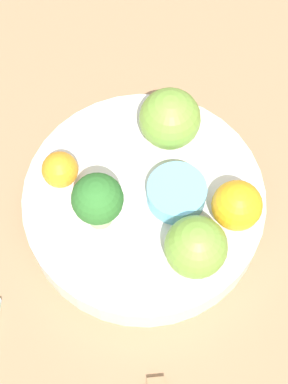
{
  "coord_description": "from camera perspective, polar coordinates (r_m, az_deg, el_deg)",
  "views": [
    {
      "loc": [
        -0.09,
        0.24,
        0.62
      ],
      "look_at": [
        0.0,
        0.0,
        0.07
      ],
      "focal_mm": 60.0,
      "sensor_mm": 36.0,
      "label": 1
    }
  ],
  "objects": [
    {
      "name": "apple_red",
      "position": [
        0.57,
        4.64,
        -4.9
      ],
      "size": [
        0.06,
        0.06,
        0.06
      ],
      "color": "olive",
      "rests_on": "bowl"
    },
    {
      "name": "apple_green",
      "position": [
        0.62,
        1.94,
        6.64
      ],
      "size": [
        0.06,
        0.06,
        0.06
      ],
      "color": "olive",
      "rests_on": "bowl"
    },
    {
      "name": "ground_plane",
      "position": [
        0.67,
        -0.0,
        -2.54
      ],
      "size": [
        6.0,
        6.0,
        0.0
      ],
      "primitive_type": "plane",
      "color": "gray"
    },
    {
      "name": "orange_back",
      "position": [
        0.61,
        -7.48,
        1.98
      ],
      "size": [
        0.04,
        0.04,
        0.04
      ],
      "color": "orange",
      "rests_on": "bowl"
    },
    {
      "name": "bowl",
      "position": [
        0.63,
        -0.0,
        -1.15
      ],
      "size": [
        0.23,
        0.23,
        0.04
      ],
      "color": "silver",
      "rests_on": "table_surface"
    },
    {
      "name": "broccoli",
      "position": [
        0.57,
        -4.14,
        -0.78
      ],
      "size": [
        0.05,
        0.05,
        0.07
      ],
      "color": "#99C17A",
      "rests_on": "bowl"
    },
    {
      "name": "small_cup",
      "position": [
        0.61,
        2.91,
        -0.11
      ],
      "size": [
        0.06,
        0.06,
        0.02
      ],
      "color": "#66B2DB",
      "rests_on": "bowl"
    },
    {
      "name": "orange_front",
      "position": [
        0.59,
        8.26,
        -1.2
      ],
      "size": [
        0.05,
        0.05,
        0.05
      ],
      "color": "orange",
      "rests_on": "bowl"
    },
    {
      "name": "table_surface",
      "position": [
        0.66,
        -0.0,
        -2.2
      ],
      "size": [
        1.2,
        1.2,
        0.02
      ],
      "color": "#936D4C",
      "rests_on": "ground_plane"
    }
  ]
}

